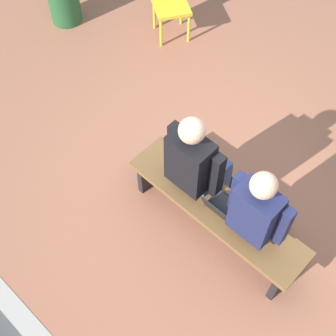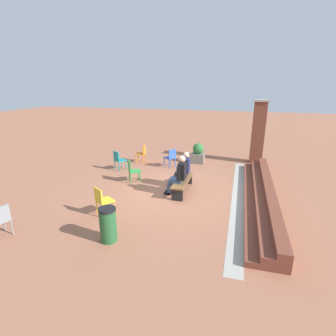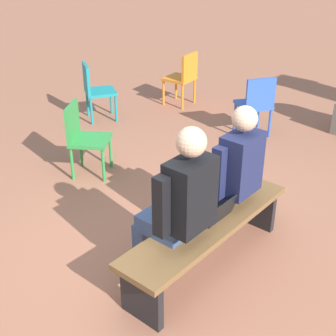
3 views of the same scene
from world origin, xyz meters
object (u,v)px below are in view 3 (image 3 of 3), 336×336
object	(u,v)px
plastic_chair_foreground	(183,76)
plastic_chair_by_pillar	(256,102)
bench	(208,231)
laptop	(215,212)
person_adult	(178,204)
plastic_chair_near_bench_right	(95,88)
plastic_chair_far_left	(83,135)
person_student	(229,173)

from	to	relation	value
plastic_chair_foreground	plastic_chair_by_pillar	world-z (taller)	same
bench	laptop	distance (m)	0.17
person_adult	plastic_chair_near_bench_right	distance (m)	3.74
plastic_chair_far_left	plastic_chair_by_pillar	bearing A→B (deg)	157.31
plastic_chair_by_pillar	bench	bearing A→B (deg)	23.22
bench	plastic_chair_foreground	xyz separation A→B (m)	(-2.99, -2.65, 0.13)
person_adult	plastic_chair_near_bench_right	bearing A→B (deg)	-121.93
bench	person_student	distance (m)	0.53
plastic_chair_foreground	plastic_chair_by_pillar	distance (m)	1.55
plastic_chair_near_bench_right	person_student	bearing A→B (deg)	67.92
plastic_chair_by_pillar	plastic_chair_near_bench_right	size ratio (longest dim) A/B	1.00
laptop	plastic_chair_near_bench_right	world-z (taller)	plastic_chair_near_bench_right
laptop	plastic_chair_foreground	xyz separation A→B (m)	(-2.92, -2.67, -0.02)
person_adult	plastic_chair_far_left	bearing A→B (deg)	-110.61
person_student	plastic_chair_foreground	distance (m)	3.68
bench	laptop	world-z (taller)	laptop
person_adult	plastic_chair_near_bench_right	world-z (taller)	person_adult
bench	plastic_chair_near_bench_right	xyz separation A→B (m)	(-1.67, -3.23, 0.13)
person_student	plastic_chair_foreground	world-z (taller)	person_student
bench	person_student	xyz separation A→B (m)	(-0.38, -0.07, 0.36)
bench	plastic_chair_foreground	bearing A→B (deg)	-138.46
person_adult	plastic_chair_far_left	world-z (taller)	person_adult
plastic_chair_foreground	plastic_chair_by_pillar	bearing A→B (deg)	77.31
plastic_chair_by_pillar	plastic_chair_far_left	world-z (taller)	same
laptop	plastic_chair_by_pillar	distance (m)	2.82
plastic_chair_near_bench_right	plastic_chair_by_pillar	bearing A→B (deg)	115.21
person_student	plastic_chair_foreground	size ratio (longest dim) A/B	1.60
plastic_chair_near_bench_right	plastic_chair_foreground	bearing A→B (deg)	156.40
person_student	plastic_chair_foreground	bearing A→B (deg)	-135.28
bench	plastic_chair_by_pillar	xyz separation A→B (m)	(-2.65, -1.14, 0.13)
bench	person_adult	xyz separation A→B (m)	(0.30, -0.07, 0.38)
person_student	plastic_chair_near_bench_right	xyz separation A→B (m)	(-1.28, -3.17, -0.24)
plastic_chair_foreground	plastic_chair_by_pillar	xyz separation A→B (m)	(0.34, 1.52, 0.00)
person_student	person_adult	bearing A→B (deg)	-0.20
person_adult	laptop	distance (m)	0.45
person_adult	plastic_chair_foreground	world-z (taller)	person_adult
plastic_chair_foreground	plastic_chair_near_bench_right	size ratio (longest dim) A/B	1.00
person_student	plastic_chair_by_pillar	size ratio (longest dim) A/B	1.60
person_adult	plastic_chair_by_pillar	bearing A→B (deg)	-160.13
person_student	plastic_chair_far_left	size ratio (longest dim) A/B	1.60
plastic_chair_by_pillar	plastic_chair_near_bench_right	bearing A→B (deg)	-64.79
bench	plastic_chair_near_bench_right	distance (m)	3.64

